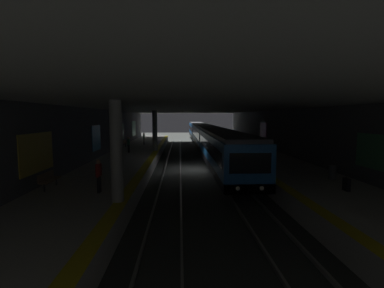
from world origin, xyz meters
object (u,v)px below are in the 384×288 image
object	(u,v)px
person_walking_mid	(144,138)
metro_train	(205,136)
bench_left_mid	(254,141)
person_waiting_near	(99,175)
trash_bin	(332,172)
suitcase_rolling	(346,184)
person_standing_far	(129,144)
pillar_far	(155,131)
bench_right_near	(49,179)
bench_right_mid	(126,142)
pillar_near	(117,152)

from	to	relation	value
person_walking_mid	metro_train	bearing A→B (deg)	-71.48
bench_left_mid	person_waiting_near	xyz separation A→B (m)	(-22.64, 14.15, 0.40)
trash_bin	suitcase_rolling	bearing A→B (deg)	164.57
bench_left_mid	suitcase_rolling	xyz separation A→B (m)	(-22.87, 1.45, -0.20)
bench_left_mid	person_standing_far	xyz separation A→B (m)	(-7.06, 15.54, 0.39)
pillar_far	bench_right_near	bearing A→B (deg)	165.63
bench_right_mid	person_standing_far	bearing A→B (deg)	-166.22
metro_train	person_waiting_near	size ratio (longest dim) A/B	31.34
metro_train	person_waiting_near	bearing A→B (deg)	163.86
suitcase_rolling	pillar_far	bearing A→B (deg)	33.16
bench_left_mid	bench_right_near	xyz separation A→B (m)	(-21.72, 17.07, 0.00)
pillar_far	suitcase_rolling	size ratio (longest dim) A/B	4.77
metro_train	bench_left_mid	size ratio (longest dim) A/B	31.27
pillar_far	metro_train	size ratio (longest dim) A/B	0.09
metro_train	person_waiting_near	distance (m)	28.11
pillar_far	bench_right_near	distance (m)	16.96
pillar_far	person_walking_mid	size ratio (longest dim) A/B	2.78
bench_right_near	person_walking_mid	size ratio (longest dim) A/B	1.04
bench_left_mid	person_waiting_near	distance (m)	26.70
person_waiting_near	person_walking_mid	bearing A→B (deg)	2.06
bench_left_mid	person_walking_mid	world-z (taller)	person_walking_mid
person_waiting_near	pillar_near	bearing A→B (deg)	-139.75
person_standing_far	person_walking_mid	bearing A→B (deg)	-3.54
pillar_far	bench_right_mid	bearing A→B (deg)	42.64
pillar_near	bench_right_near	xyz separation A→B (m)	(2.42, 4.18, -1.75)
person_waiting_near	person_standing_far	size ratio (longest dim) A/B	1.01
bench_left_mid	person_walking_mid	distance (m)	15.09
bench_right_near	trash_bin	xyz separation A→B (m)	(1.45, -16.33, -0.10)
suitcase_rolling	person_waiting_near	bearing A→B (deg)	88.96
person_standing_far	suitcase_rolling	xyz separation A→B (m)	(-15.82, -14.09, -0.58)
person_standing_far	bench_right_mid	bearing A→B (deg)	13.78
bench_right_near	person_standing_far	size ratio (longest dim) A/B	1.01
bench_left_mid	trash_bin	world-z (taller)	bench_left_mid
person_walking_mid	suitcase_rolling	distance (m)	27.86
suitcase_rolling	trash_bin	xyz separation A→B (m)	(2.60, -0.72, 0.10)
trash_bin	metro_train	bearing A→B (deg)	12.81
pillar_far	person_waiting_near	world-z (taller)	pillar_far
bench_right_near	bench_right_mid	xyz separation A→B (m)	(20.88, 0.00, 0.00)
pillar_far	person_walking_mid	bearing A→B (deg)	17.31
person_walking_mid	person_waiting_near	bearing A→B (deg)	-177.94
bench_left_mid	suitcase_rolling	bearing A→B (deg)	176.37
pillar_far	trash_bin	distance (m)	19.31
pillar_near	pillar_far	xyz separation A→B (m)	(18.76, 0.00, 0.00)
bench_right_near	person_walking_mid	distance (m)	23.27
bench_right_mid	person_walking_mid	world-z (taller)	person_walking_mid
pillar_near	trash_bin	world-z (taller)	pillar_near
pillar_far	person_waiting_near	size ratio (longest dim) A/B	2.68
suitcase_rolling	bench_left_mid	bearing A→B (deg)	-3.63
person_walking_mid	pillar_near	bearing A→B (deg)	-175.24
person_waiting_near	suitcase_rolling	bearing A→B (deg)	-91.04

